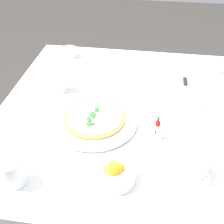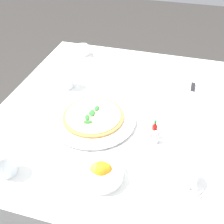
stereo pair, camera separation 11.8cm
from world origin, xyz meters
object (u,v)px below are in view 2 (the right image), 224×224
(napkin_folded, at_px, (191,95))
(coffee_cup_back_corner, at_px, (187,176))
(pizza, at_px, (93,116))
(dinner_knife, at_px, (192,93))
(water_glass_right_edge, at_px, (5,163))
(pizza_plate, at_px, (93,119))
(hot_sauce_bottle, at_px, (154,130))
(pepper_shaker, at_px, (153,127))
(citrus_bowl, at_px, (101,172))
(coffee_cup_far_left, at_px, (82,51))
(coffee_cup_near_right, at_px, (223,134))
(water_glass_center_back, at_px, (66,78))
(salt_shaker, at_px, (156,137))

(napkin_folded, bearing_deg, coffee_cup_back_corner, -4.33)
(pizza, xyz_separation_m, coffee_cup_back_corner, (0.21, 0.40, 0.01))
(coffee_cup_back_corner, xyz_separation_m, dinner_knife, (-0.50, -0.01, -0.01))
(water_glass_right_edge, bearing_deg, pizza_plate, 149.55)
(hot_sauce_bottle, bearing_deg, water_glass_right_edge, -55.89)
(dinner_knife, height_order, pepper_shaker, pepper_shaker)
(napkin_folded, height_order, dinner_knife, dinner_knife)
(pizza_plate, distance_m, pepper_shaker, 0.25)
(coffee_cup_back_corner, bearing_deg, pizza_plate, -118.09)
(citrus_bowl, height_order, hot_sauce_bottle, hot_sauce_bottle)
(hot_sauce_bottle, bearing_deg, coffee_cup_back_corner, 36.38)
(pizza, distance_m, citrus_bowl, 0.30)
(coffee_cup_far_left, bearing_deg, dinner_knife, 68.17)
(napkin_folded, bearing_deg, coffee_cup_near_right, 21.32)
(pizza, relative_size, citrus_bowl, 1.72)
(pizza_plate, height_order, pepper_shaker, pepper_shaker)
(pizza_plate, height_order, water_glass_center_back, water_glass_center_back)
(coffee_cup_back_corner, relative_size, citrus_bowl, 0.87)
(coffee_cup_far_left, bearing_deg, pizza, 25.00)
(pizza, height_order, water_glass_right_edge, water_glass_right_edge)
(pizza_plate, height_order, dinner_knife, dinner_knife)
(coffee_cup_near_right, height_order, water_glass_center_back, water_glass_center_back)
(water_glass_center_back, bearing_deg, salt_shaker, 61.32)
(pizza, bearing_deg, pizza_plate, 109.62)
(coffee_cup_far_left, relative_size, dinner_knife, 0.67)
(citrus_bowl, relative_size, pepper_shaker, 2.67)
(pepper_shaker, bearing_deg, coffee_cup_far_left, -136.95)
(dinner_knife, bearing_deg, napkin_folded, 180.00)
(citrus_bowl, bearing_deg, dinner_knife, 154.21)
(coffee_cup_near_right, bearing_deg, napkin_folded, -153.35)
(pizza, distance_m, coffee_cup_far_left, 0.60)
(water_glass_center_back, xyz_separation_m, napkin_folded, (-0.08, 0.60, -0.04))
(hot_sauce_bottle, height_order, pepper_shaker, hot_sauce_bottle)
(pizza, relative_size, coffee_cup_back_corner, 1.98)
(napkin_folded, distance_m, pepper_shaker, 0.32)
(pizza, height_order, hot_sauce_bottle, hot_sauce_bottle)
(pizza, relative_size, coffee_cup_far_left, 1.98)
(pizza, height_order, napkin_folded, pizza)
(dinner_knife, bearing_deg, water_glass_center_back, -81.95)
(water_glass_right_edge, relative_size, hot_sauce_bottle, 1.21)
(coffee_cup_back_corner, height_order, coffee_cup_far_left, coffee_cup_back_corner)
(water_glass_center_back, height_order, citrus_bowl, water_glass_center_back)
(citrus_bowl, bearing_deg, water_glass_right_edge, -78.16)
(pizza_plate, relative_size, napkin_folded, 1.56)
(pizza, height_order, citrus_bowl, citrus_bowl)
(water_glass_right_edge, relative_size, water_glass_center_back, 0.83)
(pizza, relative_size, salt_shaker, 4.58)
(citrus_bowl, xyz_separation_m, pepper_shaker, (-0.27, 0.13, -0.00))
(hot_sauce_bottle, bearing_deg, pizza, -95.85)
(coffee_cup_back_corner, xyz_separation_m, coffee_cup_far_left, (-0.75, -0.65, -0.00))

